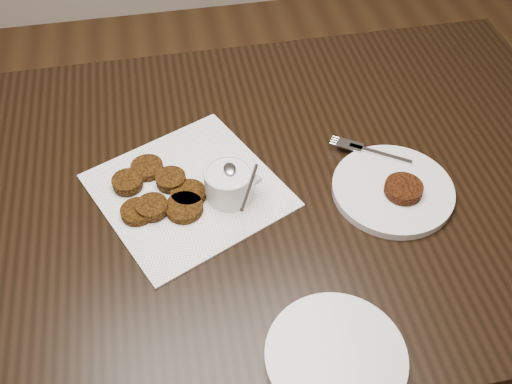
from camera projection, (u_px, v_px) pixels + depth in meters
table at (252, 291)px, 1.38m from camera, size 1.40×0.90×0.75m
napkin at (188, 190)px, 1.09m from camera, size 0.41×0.41×0.00m
sauce_ramekin at (228, 171)px, 1.03m from camera, size 0.13×0.13×0.12m
patty_cluster at (161, 194)px, 1.07m from camera, size 0.28×0.28×0.02m
plate_with_patty at (393, 187)px, 1.08m from camera, size 0.31×0.31×0.03m
plate_empty at (336, 356)px, 0.86m from camera, size 0.27×0.27×0.01m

